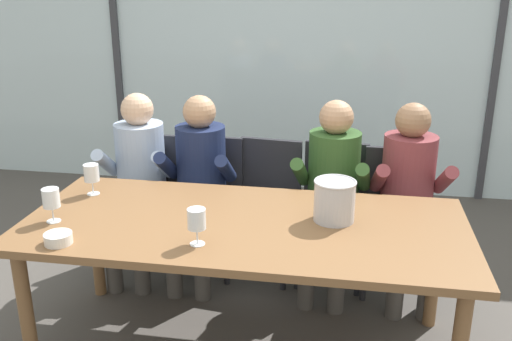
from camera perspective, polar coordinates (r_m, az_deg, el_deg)
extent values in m
plane|color=#4C4742|center=(4.05, 1.56, -9.00)|extent=(14.00, 14.00, 0.00)
cube|color=silver|center=(5.10, 4.16, 12.23)|extent=(7.41, 0.03, 2.60)
cube|color=#38383D|center=(5.49, -13.84, 12.24)|extent=(0.06, 0.06, 2.60)
cube|color=#38383D|center=(5.19, 23.12, 10.91)|extent=(0.06, 0.06, 2.60)
cube|color=#568942|center=(9.37, 6.74, 12.04)|extent=(13.41, 2.40, 1.55)
cube|color=brown|center=(2.84, -1.19, -5.53)|extent=(2.21, 0.98, 0.04)
cylinder|color=brown|center=(3.04, -22.09, -13.22)|extent=(0.07, 0.07, 0.70)
cylinder|color=brown|center=(3.63, -15.79, -7.00)|extent=(0.07, 0.07, 0.70)
cylinder|color=brown|center=(3.35, 17.52, -9.49)|extent=(0.07, 0.07, 0.70)
cube|color=#232328|center=(3.88, -10.92, -3.41)|extent=(0.46, 0.46, 0.03)
cube|color=#232328|center=(3.98, -10.25, 0.63)|extent=(0.42, 0.05, 0.42)
cylinder|color=#232328|center=(3.87, -14.25, -7.41)|extent=(0.04, 0.04, 0.43)
cylinder|color=#232328|center=(3.76, -8.79, -7.88)|extent=(0.04, 0.04, 0.43)
cylinder|color=#232328|center=(4.19, -12.43, -5.15)|extent=(0.04, 0.04, 0.43)
cylinder|color=#232328|center=(4.09, -7.37, -5.50)|extent=(0.04, 0.04, 0.43)
cube|color=#232328|center=(3.79, -5.10, -3.72)|extent=(0.45, 0.45, 0.03)
cube|color=#232328|center=(3.89, -4.36, 0.42)|extent=(0.42, 0.05, 0.42)
cylinder|color=#232328|center=(3.77, -8.61, -7.75)|extent=(0.04, 0.04, 0.43)
cylinder|color=#232328|center=(3.67, -2.96, -8.36)|extent=(0.04, 0.04, 0.43)
cylinder|color=#232328|center=(4.10, -6.81, -5.42)|extent=(0.04, 0.04, 0.43)
cylinder|color=#232328|center=(4.00, -1.60, -5.91)|extent=(0.04, 0.04, 0.43)
cube|color=#232328|center=(3.72, 0.67, -4.08)|extent=(0.49, 0.49, 0.03)
cube|color=#232328|center=(3.82, 1.50, 0.13)|extent=(0.42, 0.08, 0.42)
cylinder|color=#232328|center=(3.70, -3.01, -8.10)|extent=(0.04, 0.04, 0.43)
cylinder|color=#232328|center=(3.61, 2.77, -8.88)|extent=(0.04, 0.04, 0.43)
cylinder|color=#232328|center=(4.03, -1.22, -5.73)|extent=(0.04, 0.04, 0.43)
cylinder|color=#232328|center=(3.94, 4.09, -6.37)|extent=(0.04, 0.04, 0.43)
cube|color=#232328|center=(3.68, 7.64, -4.53)|extent=(0.46, 0.46, 0.03)
cube|color=#232328|center=(3.78, 8.07, -0.25)|extent=(0.42, 0.06, 0.42)
cylinder|color=#232328|center=(3.62, 4.18, -8.77)|extent=(0.04, 0.04, 0.43)
cylinder|color=#232328|center=(3.60, 10.25, -9.27)|extent=(0.04, 0.04, 0.43)
cylinder|color=#232328|center=(3.96, 5.01, -6.25)|extent=(0.04, 0.04, 0.43)
cylinder|color=#232328|center=(3.94, 10.53, -6.69)|extent=(0.04, 0.04, 0.43)
cube|color=#232328|center=(3.64, 13.99, -5.21)|extent=(0.45, 0.45, 0.03)
cube|color=#232328|center=(3.74, 14.02, -0.85)|extent=(0.42, 0.04, 0.42)
cylinder|color=#232328|center=(3.56, 10.85, -9.67)|extent=(0.04, 0.04, 0.43)
cylinder|color=#232328|center=(3.59, 16.99, -9.87)|extent=(0.04, 0.04, 0.43)
cylinder|color=#232328|center=(3.89, 10.70, -7.00)|extent=(0.04, 0.04, 0.43)
cylinder|color=#232328|center=(3.93, 16.29, -7.21)|extent=(0.04, 0.04, 0.43)
cylinder|color=#9EB2D1|center=(3.82, -11.50, 0.85)|extent=(0.34, 0.34, 0.52)
sphere|color=#DBAD89|center=(3.73, -11.86, 6.03)|extent=(0.21, 0.21, 0.21)
cube|color=#47423D|center=(3.76, -13.45, -3.83)|extent=(0.15, 0.41, 0.13)
cube|color=#47423D|center=(3.70, -10.81, -3.98)|extent=(0.15, 0.41, 0.13)
cylinder|color=#47423D|center=(3.69, -14.16, -8.56)|extent=(0.10, 0.10, 0.45)
cylinder|color=#47423D|center=(3.64, -11.47, -8.79)|extent=(0.10, 0.10, 0.45)
cylinder|color=#9EB2D1|center=(3.77, -14.82, 0.74)|extent=(0.10, 0.33, 0.26)
cylinder|color=#9EB2D1|center=(3.65, -9.23, 0.56)|extent=(0.10, 0.33, 0.26)
cylinder|color=#192347|center=(3.69, -5.53, 0.53)|extent=(0.32, 0.32, 0.52)
sphere|color=tan|center=(3.60, -5.71, 5.89)|extent=(0.21, 0.21, 0.21)
cube|color=#47423D|center=(3.63, -7.56, -4.29)|extent=(0.14, 0.40, 0.13)
cube|color=#47423D|center=(3.59, -4.79, -4.49)|extent=(0.14, 0.40, 0.13)
cylinder|color=#47423D|center=(3.57, -8.29, -9.20)|extent=(0.10, 0.10, 0.45)
cylinder|color=#47423D|center=(3.52, -5.44, -9.47)|extent=(0.10, 0.10, 0.45)
cylinder|color=#192347|center=(3.63, -8.92, 0.47)|extent=(0.08, 0.33, 0.26)
cylinder|color=#192347|center=(3.53, -3.04, 0.17)|extent=(0.08, 0.33, 0.26)
cylinder|color=#2D5123|center=(3.57, 7.83, -0.21)|extent=(0.35, 0.35, 0.52)
sphere|color=tan|center=(3.47, 8.09, 5.32)|extent=(0.21, 0.21, 0.21)
cube|color=#47423D|center=(3.50, 5.75, -5.16)|extent=(0.16, 0.41, 0.13)
cube|color=#47423D|center=(3.48, 8.70, -5.43)|extent=(0.16, 0.41, 0.13)
cylinder|color=#47423D|center=(3.43, 5.08, -10.26)|extent=(0.10, 0.10, 0.45)
cylinder|color=#47423D|center=(3.41, 8.11, -10.58)|extent=(0.10, 0.10, 0.45)
cylinder|color=#2D5123|center=(3.48, 4.49, -0.17)|extent=(0.11, 0.33, 0.26)
cylinder|color=#2D5123|center=(3.44, 10.73, -0.70)|extent=(0.11, 0.33, 0.26)
cylinder|color=brown|center=(3.59, 15.02, -0.60)|extent=(0.35, 0.35, 0.52)
sphere|color=#936B4C|center=(3.49, 15.52, 4.88)|extent=(0.21, 0.21, 0.21)
cube|color=#47423D|center=(3.49, 13.74, -5.69)|extent=(0.16, 0.41, 0.13)
cube|color=#47423D|center=(3.52, 16.64, -5.72)|extent=(0.16, 0.41, 0.13)
cylinder|color=#47423D|center=(3.43, 13.90, -10.85)|extent=(0.10, 0.10, 0.45)
cylinder|color=#47423D|center=(3.46, 16.90, -10.82)|extent=(0.10, 0.10, 0.45)
cylinder|color=brown|center=(3.44, 12.28, -0.78)|extent=(0.11, 0.33, 0.26)
cylinder|color=brown|center=(3.51, 18.43, -0.93)|extent=(0.11, 0.33, 0.26)
cylinder|color=#B7B7BC|center=(2.84, 7.89, -3.07)|extent=(0.20, 0.20, 0.20)
torus|color=silver|center=(2.80, 7.98, -1.13)|extent=(0.21, 0.21, 0.01)
cylinder|color=silver|center=(2.75, -19.26, -6.46)|extent=(0.13, 0.13, 0.05)
cylinder|color=silver|center=(3.30, -16.02, -2.26)|extent=(0.07, 0.07, 0.00)
cylinder|color=silver|center=(3.29, -16.09, -1.62)|extent=(0.01, 0.01, 0.07)
cylinder|color=silver|center=(3.26, -16.22, -0.22)|extent=(0.08, 0.08, 0.09)
cylinder|color=#560C1E|center=(3.27, -16.18, -0.66)|extent=(0.07, 0.07, 0.04)
cylinder|color=silver|center=(3.01, -19.65, -4.81)|extent=(0.07, 0.07, 0.00)
cylinder|color=silver|center=(2.99, -19.74, -4.12)|extent=(0.01, 0.01, 0.07)
cylinder|color=silver|center=(2.96, -19.92, -2.60)|extent=(0.08, 0.08, 0.09)
cylinder|color=#E0D184|center=(2.97, -19.86, -3.08)|extent=(0.07, 0.07, 0.04)
cylinder|color=silver|center=(2.62, -5.90, -7.34)|extent=(0.07, 0.07, 0.00)
cylinder|color=silver|center=(2.60, -5.93, -6.56)|extent=(0.01, 0.01, 0.07)
cylinder|color=silver|center=(2.57, -6.00, -4.85)|extent=(0.08, 0.08, 0.09)
cylinder|color=maroon|center=(2.58, -5.98, -5.39)|extent=(0.07, 0.07, 0.04)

